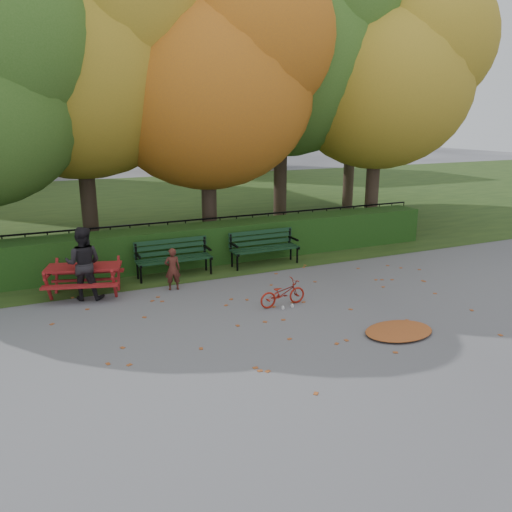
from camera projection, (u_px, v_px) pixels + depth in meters
name	position (u px, v px, depth m)	size (l,w,h in m)	color
ground	(294.00, 322.00, 9.38)	(90.00, 90.00, 0.00)	slate
grass_strip	(140.00, 206.00, 21.68)	(90.00, 90.00, 0.00)	#1C3112
building_right	(207.00, 84.00, 35.54)	(9.00, 6.00, 12.00)	gray
hedge	(213.00, 243.00, 13.20)	(13.00, 0.90, 1.00)	#143310
iron_fence	(203.00, 235.00, 13.89)	(14.00, 0.04, 1.02)	black
tree_b	(90.00, 50.00, 12.89)	(6.72, 6.40, 8.79)	#31241A
tree_c	(220.00, 75.00, 13.66)	(6.30, 6.00, 8.00)	#31241A
tree_d	(297.00, 43.00, 15.66)	(7.14, 6.80, 9.58)	#31241A
tree_e	(392.00, 72.00, 15.67)	(6.09, 5.80, 8.16)	#31241A
tree_g	(364.00, 74.00, 19.81)	(6.30, 6.00, 8.55)	#31241A
bench_left	(173.00, 255.00, 11.98)	(1.80, 0.57, 0.88)	black
bench_right	(263.00, 245.00, 12.92)	(1.80, 0.57, 0.88)	black
picnic_table	(84.00, 272.00, 10.65)	(1.81, 1.61, 0.75)	maroon
leaf_pile	(399.00, 331.00, 8.86)	(1.30, 0.90, 0.09)	brown
leaf_scatter	(286.00, 316.00, 9.64)	(9.00, 5.70, 0.01)	brown
child	(173.00, 269.00, 11.00)	(0.35, 0.23, 0.96)	#461D16
adult	(83.00, 263.00, 10.37)	(0.76, 0.59, 1.55)	black
bicycle	(283.00, 293.00, 10.11)	(0.35, 1.02, 0.53)	maroon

